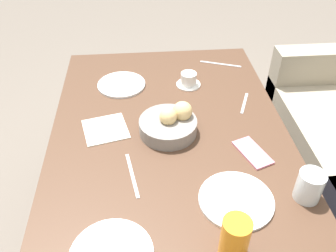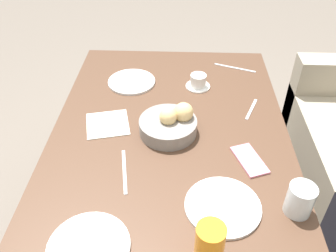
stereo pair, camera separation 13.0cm
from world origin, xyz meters
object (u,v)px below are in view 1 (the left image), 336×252
plate_near_left (121,85)px  cell_phone (252,152)px  bread_basket (170,123)px  napkin (105,129)px  spoon_coffee (244,103)px  juice_glass (235,239)px  coffee_cup (189,80)px  plate_far_center (236,200)px  knife_silver (220,64)px  fork_silver (132,175)px  water_tumbler (309,186)px

plate_near_left → cell_phone: 0.66m
bread_basket → napkin: (-0.03, -0.24, -0.04)m
spoon_coffee → napkin: (0.12, -0.56, 0.00)m
bread_basket → juice_glass: (0.51, 0.12, 0.03)m
juice_glass → coffee_cup: size_ratio=1.25×
plate_far_center → knife_silver: size_ratio=1.20×
fork_silver → knife_silver: bearing=148.1°
plate_far_center → plate_near_left: bearing=-152.4°
water_tumbler → spoon_coffee: size_ratio=0.70×
bread_basket → plate_far_center: 0.38m
cell_phone → plate_far_center: bearing=-27.8°
bread_basket → napkin: bearing=-97.9°
bread_basket → coffee_cup: bread_basket is taller
napkin → cell_phone: cell_phone is taller
bread_basket → fork_silver: 0.26m
plate_far_center → water_tumbler: size_ratio=2.29×
water_tumbler → spoon_coffee: bearing=-173.0°
coffee_cup → cell_phone: size_ratio=0.64×
bread_basket → water_tumbler: (0.34, 0.39, 0.01)m
fork_silver → spoon_coffee: same height
bread_basket → spoon_coffee: bread_basket is taller
fork_silver → knife_silver: same height
water_tumbler → coffee_cup: water_tumbler is taller
knife_silver → cell_phone: size_ratio=1.14×
juice_glass → water_tumbler: (-0.17, 0.27, -0.02)m
juice_glass → napkin: (-0.55, -0.36, -0.06)m
water_tumbler → knife_silver: size_ratio=0.52×
knife_silver → coffee_cup: bearing=-46.3°
water_tumbler → coffee_cup: size_ratio=0.93×
spoon_coffee → bread_basket: bearing=-64.5°
spoon_coffee → napkin: 0.58m
bread_basket → napkin: 0.24m
coffee_cup → spoon_coffee: bearing=53.2°
plate_near_left → fork_silver: size_ratio=1.06×
coffee_cup → cell_phone: coffee_cup is taller
fork_silver → napkin: 0.26m
fork_silver → bread_basket: bearing=146.0°
juice_glass → water_tumbler: bearing=122.1°
bread_basket → spoon_coffee: 0.36m
plate_far_center → water_tumbler: 0.22m
coffee_cup → cell_phone: (0.46, 0.16, -0.02)m
plate_near_left → napkin: plate_near_left is taller
plate_far_center → spoon_coffee: plate_far_center is taller
plate_far_center → napkin: size_ratio=1.20×
knife_silver → fork_silver: bearing=-31.9°
knife_silver → napkin: bearing=-49.6°
water_tumbler → napkin: (-0.38, -0.63, -0.05)m
knife_silver → spoon_coffee: same height
fork_silver → water_tumbler: bearing=75.5°
napkin → water_tumbler: bearing=58.8°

